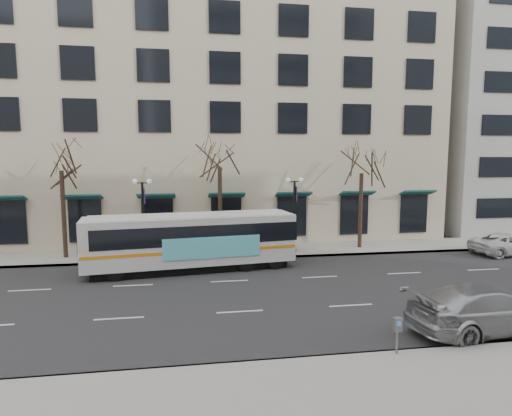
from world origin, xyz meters
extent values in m
plane|color=black|center=(0.00, 0.00, 0.00)|extent=(160.00, 160.00, 0.00)
cube|color=gray|center=(5.00, 9.00, 0.07)|extent=(80.00, 4.00, 0.15)
cube|color=#BDB090|center=(-2.00, 21.00, 12.00)|extent=(40.00, 20.00, 24.00)
cylinder|color=black|center=(-10.00, 8.80, 2.87)|extent=(0.28, 0.28, 5.74)
cylinder|color=black|center=(0.00, 8.80, 2.97)|extent=(0.28, 0.28, 5.95)
cylinder|color=black|center=(10.00, 8.80, 2.73)|extent=(0.28, 0.28, 5.46)
cylinder|color=black|center=(-5.00, 8.20, 2.50)|extent=(0.16, 0.16, 5.00)
cylinder|color=black|center=(-5.00, 8.20, 0.15)|extent=(0.36, 0.36, 0.30)
cube|color=black|center=(-5.00, 8.20, 4.95)|extent=(0.90, 0.06, 0.06)
sphere|color=silver|center=(-5.45, 8.20, 5.05)|extent=(0.32, 0.32, 0.32)
sphere|color=silver|center=(-4.55, 8.20, 5.05)|extent=(0.32, 0.32, 0.32)
cube|color=#501B67|center=(-4.88, 8.20, 4.10)|extent=(0.04, 0.45, 1.00)
cylinder|color=black|center=(5.00, 8.20, 2.50)|extent=(0.16, 0.16, 5.00)
cylinder|color=black|center=(5.00, 8.20, 0.15)|extent=(0.36, 0.36, 0.30)
cube|color=black|center=(5.00, 8.20, 4.95)|extent=(0.90, 0.06, 0.06)
sphere|color=silver|center=(4.55, 8.20, 5.05)|extent=(0.32, 0.32, 0.32)
sphere|color=silver|center=(5.45, 8.20, 5.05)|extent=(0.32, 0.32, 0.32)
cube|color=#501B67|center=(5.12, 8.20, 4.10)|extent=(0.04, 0.45, 1.00)
cube|color=silver|center=(-1.98, 4.95, 1.83)|extent=(12.27, 4.07, 2.76)
cube|color=black|center=(-1.98, 4.95, 0.28)|extent=(11.28, 3.64, 0.45)
cube|color=black|center=(-1.68, 4.99, 2.26)|extent=(11.80, 4.05, 1.10)
cube|color=orange|center=(-1.98, 4.95, 1.35)|extent=(12.16, 4.09, 0.18)
cube|color=#60D5E9|center=(-0.82, 3.75, 1.56)|extent=(5.49, 0.74, 1.20)
cube|color=silver|center=(-1.98, 4.95, 3.24)|extent=(11.64, 3.74, 0.08)
cylinder|color=black|center=(-6.02, 3.29, 0.50)|extent=(1.03, 0.40, 1.00)
cylinder|color=black|center=(-6.30, 5.58, 0.50)|extent=(1.03, 0.40, 1.00)
cylinder|color=black|center=(1.15, 4.18, 0.50)|extent=(1.03, 0.40, 1.00)
cylinder|color=black|center=(0.87, 6.47, 0.50)|extent=(1.03, 0.40, 1.00)
cylinder|color=black|center=(2.95, 4.40, 0.50)|extent=(1.03, 0.40, 1.00)
cylinder|color=black|center=(2.66, 6.69, 0.50)|extent=(1.03, 0.40, 1.00)
imported|color=#A0A1A7|center=(8.92, -5.81, 0.89)|extent=(6.38, 3.28, 1.77)
imported|color=silver|center=(19.42, 5.71, 0.72)|extent=(5.42, 2.91, 1.45)
cylinder|color=slate|center=(4.61, -7.30, 0.57)|extent=(0.08, 0.08, 0.85)
cube|color=slate|center=(4.61, -7.30, 1.14)|extent=(0.27, 0.18, 0.47)
cube|color=blue|center=(4.61, -7.38, 1.20)|extent=(0.13, 0.03, 0.17)
camera|label=1|loc=(-2.07, -19.85, 6.59)|focal=30.00mm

